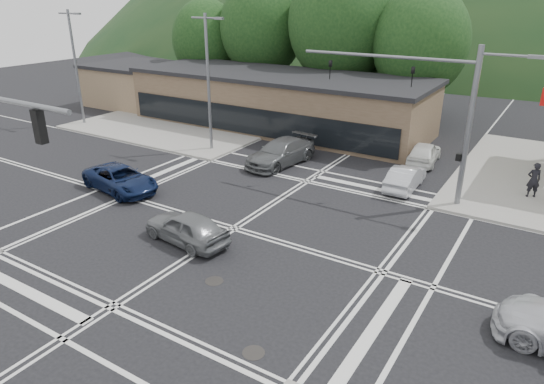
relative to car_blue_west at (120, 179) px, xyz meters
The scene contains 19 objects.
ground 8.12m from the car_blue_west, ahead, with size 120.00×120.00×0.00m, color black.
sidewalk_nw 16.08m from the car_blue_west, 115.52° to the left, with size 16.00×16.00×0.15m, color gray.
commercial_row 16.55m from the car_blue_west, 89.73° to the left, with size 24.00×8.00×4.00m, color brown.
commercial_nw 22.96m from the car_blue_west, 133.98° to the left, with size 8.00×7.00×3.60m, color #846B4F.
hill_north 89.87m from the car_blue_west, 84.84° to the left, with size 252.00×126.00×140.00m, color #19381A.
tree_n_a 25.08m from the car_blue_west, 104.14° to the left, with size 8.00×8.00×11.75m.
tree_n_b 24.64m from the car_blue_west, 84.95° to the left, with size 9.00×9.00×12.98m.
tree_n_c 25.85m from the car_blue_west, 68.88° to the left, with size 7.60×7.60×10.87m.
tree_n_d 25.98m from the car_blue_west, 117.92° to the left, with size 6.80×6.80×9.76m.
tree_n_e 28.90m from the car_blue_west, 77.54° to the left, with size 8.40×8.40×11.98m.
streetlight_nw 9.56m from the car_blue_west, 92.44° to the left, with size 2.50×0.25×9.00m.
streetlight_w 16.84m from the car_blue_west, 148.48° to the left, with size 2.50×0.25×9.00m.
signal_mast_ne 17.44m from the car_blue_west, 27.14° to the left, with size 11.65×0.30×8.00m.
car_blue_west is the anchor object (origin of this frame).
car_grey_center 7.59m from the car_blue_west, 20.40° to the right, with size 1.69×4.20×1.43m, color slate.
car_queue_a 15.78m from the car_blue_west, 32.99° to the left, with size 1.38×3.95×1.30m, color silver.
car_queue_b 18.67m from the car_blue_west, 46.32° to the left, with size 1.67×4.14×1.41m, color white.
car_northbound 9.96m from the car_blue_west, 58.55° to the left, with size 2.20×5.42×1.57m, color #545759.
pedestrian 22.12m from the car_blue_west, 28.81° to the left, with size 0.69×0.45×1.90m, color black.
Camera 1 is at (12.23, -16.20, 10.18)m, focal length 32.00 mm.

